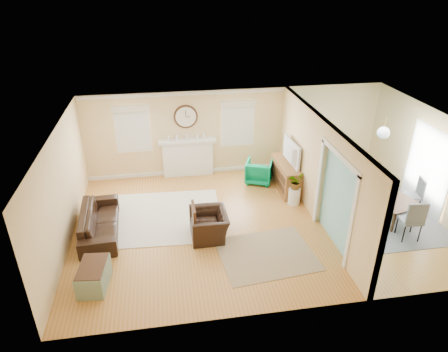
{
  "coord_description": "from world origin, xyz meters",
  "views": [
    {
      "loc": [
        -2.17,
        -8.19,
        5.64
      ],
      "look_at": [
        -0.8,
        0.3,
        1.2
      ],
      "focal_mm": 32.0,
      "sensor_mm": 36.0,
      "label": 1
    }
  ],
  "objects_px": {
    "sofa": "(100,222)",
    "green_chair": "(259,171)",
    "eames_chair": "(209,225)",
    "credenza": "(286,176)",
    "dining_table": "(385,204)"
  },
  "relations": [
    {
      "from": "green_chair",
      "to": "credenza",
      "type": "bearing_deg",
      "value": 165.51
    },
    {
      "from": "eames_chair",
      "to": "credenza",
      "type": "xyz_separation_m",
      "value": [
        2.49,
        1.99,
        0.08
      ]
    },
    {
      "from": "sofa",
      "to": "dining_table",
      "type": "height_order",
      "value": "sofa"
    },
    {
      "from": "eames_chair",
      "to": "dining_table",
      "type": "height_order",
      "value": "eames_chair"
    },
    {
      "from": "green_chair",
      "to": "eames_chair",
      "type": "bearing_deg",
      "value": 76.35
    },
    {
      "from": "eames_chair",
      "to": "green_chair",
      "type": "bearing_deg",
      "value": 144.03
    },
    {
      "from": "credenza",
      "to": "dining_table",
      "type": "distance_m",
      "value": 2.73
    },
    {
      "from": "green_chair",
      "to": "credenza",
      "type": "xyz_separation_m",
      "value": [
        0.68,
        -0.51,
        0.06
      ]
    },
    {
      "from": "eames_chair",
      "to": "dining_table",
      "type": "distance_m",
      "value": 4.61
    },
    {
      "from": "sofa",
      "to": "eames_chair",
      "type": "distance_m",
      "value": 2.62
    },
    {
      "from": "credenza",
      "to": "dining_table",
      "type": "bearing_deg",
      "value": -39.16
    },
    {
      "from": "credenza",
      "to": "dining_table",
      "type": "xyz_separation_m",
      "value": [
        2.12,
        -1.72,
        -0.11
      ]
    },
    {
      "from": "sofa",
      "to": "green_chair",
      "type": "distance_m",
      "value": 4.79
    },
    {
      "from": "eames_chair",
      "to": "green_chair",
      "type": "height_order",
      "value": "green_chair"
    },
    {
      "from": "sofa",
      "to": "eames_chair",
      "type": "relative_size",
      "value": 2.19
    }
  ]
}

